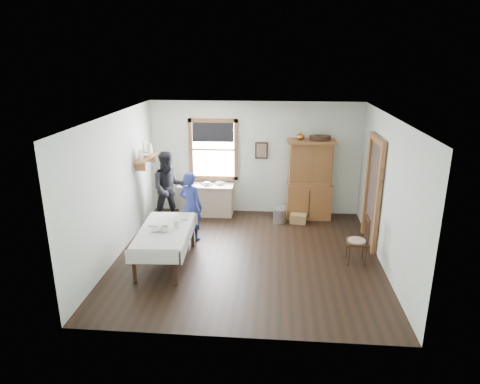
# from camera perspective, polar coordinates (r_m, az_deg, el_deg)

# --- Properties ---
(room) EXTENTS (5.01, 5.01, 2.70)m
(room) POSITION_cam_1_polar(r_m,az_deg,el_deg) (7.86, 1.10, 0.29)
(room) COLOR black
(room) RESTS_ON ground
(window) EXTENTS (1.18, 0.07, 1.48)m
(window) POSITION_cam_1_polar(r_m,az_deg,el_deg) (10.27, -3.58, 6.11)
(window) COLOR white
(window) RESTS_ON room
(doorway) EXTENTS (0.09, 1.14, 2.22)m
(doorway) POSITION_cam_1_polar(r_m,az_deg,el_deg) (8.93, 17.39, 0.38)
(doorway) COLOR #443731
(doorway) RESTS_ON room
(wall_shelf) EXTENTS (0.24, 1.00, 0.44)m
(wall_shelf) POSITION_cam_1_polar(r_m,az_deg,el_deg) (9.70, -12.43, 4.65)
(wall_shelf) COLOR brown
(wall_shelf) RESTS_ON room
(framed_picture) EXTENTS (0.30, 0.04, 0.40)m
(framed_picture) POSITION_cam_1_polar(r_m,az_deg,el_deg) (10.18, 2.88, 5.54)
(framed_picture) COLOR #321A11
(framed_picture) RESTS_ON room
(rug_beater) EXTENTS (0.01, 0.27, 0.27)m
(rug_beater) POSITION_cam_1_polar(r_m,az_deg,el_deg) (8.27, 18.48, 2.91)
(rug_beater) COLOR black
(rug_beater) RESTS_ON room
(work_counter) EXTENTS (1.31, 0.50, 0.75)m
(work_counter) POSITION_cam_1_polar(r_m,az_deg,el_deg) (10.35, -4.52, -1.03)
(work_counter) COLOR tan
(work_counter) RESTS_ON room
(china_hutch) EXTENTS (1.12, 0.56, 1.87)m
(china_hutch) POSITION_cam_1_polar(r_m,az_deg,el_deg) (10.09, 9.27, 1.62)
(china_hutch) COLOR brown
(china_hutch) RESTS_ON room
(dining_table) EXTENTS (1.02, 1.80, 0.70)m
(dining_table) POSITION_cam_1_polar(r_m,az_deg,el_deg) (8.07, -9.89, -7.14)
(dining_table) COLOR silver
(dining_table) RESTS_ON room
(spindle_chair) EXTENTS (0.44, 0.44, 0.91)m
(spindle_chair) POSITION_cam_1_polar(r_m,az_deg,el_deg) (8.24, 15.36, -6.21)
(spindle_chair) COLOR #321A11
(spindle_chair) RESTS_ON room
(pail) EXTENTS (0.36, 0.36, 0.32)m
(pail) POSITION_cam_1_polar(r_m,az_deg,el_deg) (9.98, 5.29, -3.12)
(pail) COLOR #93979B
(pail) RESTS_ON room
(wicker_basket) EXTENTS (0.39, 0.30, 0.21)m
(wicker_basket) POSITION_cam_1_polar(r_m,az_deg,el_deg) (9.98, 7.76, -3.52)
(wicker_basket) COLOR #A8814C
(wicker_basket) RESTS_ON room
(woman_blue) EXTENTS (0.59, 0.50, 1.36)m
(woman_blue) POSITION_cam_1_polar(r_m,az_deg,el_deg) (8.91, -6.55, -2.23)
(woman_blue) COLOR navy
(woman_blue) RESTS_ON room
(figure_dark) EXTENTS (0.93, 0.84, 1.56)m
(figure_dark) POSITION_cam_1_polar(r_m,az_deg,el_deg) (9.80, -9.42, 0.16)
(figure_dark) COLOR black
(figure_dark) RESTS_ON room
(table_cup_a) EXTENTS (0.17, 0.17, 0.11)m
(table_cup_a) POSITION_cam_1_polar(r_m,az_deg,el_deg) (7.78, -10.01, -4.86)
(table_cup_a) COLOR silver
(table_cup_a) RESTS_ON dining_table
(table_cup_b) EXTENTS (0.13, 0.13, 0.10)m
(table_cup_b) POSITION_cam_1_polar(r_m,az_deg,el_deg) (7.93, -8.51, -4.35)
(table_cup_b) COLOR silver
(table_cup_b) RESTS_ON dining_table
(table_bowl) EXTENTS (0.22, 0.22, 0.05)m
(table_bowl) POSITION_cam_1_polar(r_m,az_deg,el_deg) (7.84, -11.13, -4.99)
(table_bowl) COLOR silver
(table_bowl) RESTS_ON dining_table
(counter_book) EXTENTS (0.28, 0.30, 0.02)m
(counter_book) POSITION_cam_1_polar(r_m,az_deg,el_deg) (10.23, -5.00, 0.99)
(counter_book) COLOR brown
(counter_book) RESTS_ON work_counter
(counter_bowl) EXTENTS (0.22, 0.22, 0.07)m
(counter_bowl) POSITION_cam_1_polar(r_m,az_deg,el_deg) (10.22, -2.70, 1.16)
(counter_bowl) COLOR silver
(counter_bowl) RESTS_ON work_counter
(shelf_bowl) EXTENTS (0.22, 0.22, 0.05)m
(shelf_bowl) POSITION_cam_1_polar(r_m,az_deg,el_deg) (9.70, -12.42, 4.81)
(shelf_bowl) COLOR silver
(shelf_bowl) RESTS_ON wall_shelf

